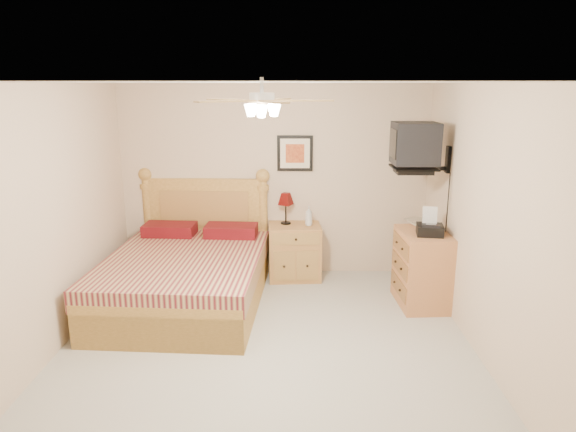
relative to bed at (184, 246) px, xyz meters
name	(u,v)px	position (x,y,z in m)	size (l,w,h in m)	color
floor	(266,354)	(0.99, -1.12, -0.71)	(4.50, 4.50, 0.00)	#A8A598
ceiling	(263,82)	(0.99, -1.12, 1.79)	(4.00, 4.50, 0.04)	white
wall_back	(274,181)	(0.99, 1.13, 0.54)	(4.00, 0.04, 2.50)	beige
wall_front	(238,360)	(0.99, -3.37, 0.54)	(4.00, 0.04, 2.50)	beige
wall_left	(41,227)	(-1.01, -1.12, 0.54)	(0.04, 4.50, 2.50)	beige
wall_right	(491,228)	(2.99, -1.12, 0.54)	(0.04, 4.50, 2.50)	beige
bed	(184,246)	(0.00, 0.00, 0.00)	(1.68, 2.21, 1.43)	olive
nightstand	(294,252)	(1.25, 0.88, -0.35)	(0.66, 0.50, 0.72)	#AE7741
table_lamp	(286,208)	(1.14, 0.95, 0.21)	(0.22, 0.22, 0.41)	#4F0605
lotion_bottle	(309,216)	(1.44, 0.88, 0.13)	(0.10, 0.10, 0.25)	silver
framed_picture	(295,153)	(1.26, 1.11, 0.91)	(0.46, 0.04, 0.46)	black
dresser	(422,269)	(2.72, 0.06, -0.28)	(0.51, 0.74, 0.87)	#BA7343
fax_machine	(430,222)	(2.75, -0.04, 0.30)	(0.28, 0.30, 0.30)	black
magazine_lower	(412,224)	(2.64, 0.35, 0.17)	(0.22, 0.30, 0.03)	beige
magazine_upper	(412,222)	(2.65, 0.36, 0.19)	(0.22, 0.29, 0.02)	gray
wall_tv	(428,147)	(2.74, 0.22, 1.10)	(0.56, 0.46, 0.58)	black
ceiling_fan	(262,101)	(0.99, -1.32, 1.65)	(1.14, 1.14, 0.28)	silver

